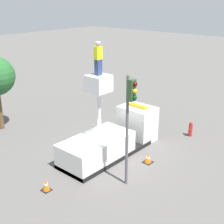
{
  "coord_description": "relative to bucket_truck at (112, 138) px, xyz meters",
  "views": [
    {
      "loc": [
        -12.17,
        -11.09,
        8.89
      ],
      "look_at": [
        -1.06,
        -1.37,
        3.38
      ],
      "focal_mm": 50.0,
      "sensor_mm": 36.0,
      "label": 1
    }
  ],
  "objects": [
    {
      "name": "traffic_light_pole",
      "position": [
        -2.03,
        -2.88,
        3.01
      ],
      "size": [
        0.34,
        0.57,
        5.6
      ],
      "color": "#515156",
      "rests_on": "ground"
    },
    {
      "name": "fire_hydrant",
      "position": [
        5.27,
        -2.43,
        -0.44
      ],
      "size": [
        0.49,
        0.25,
        1.02
      ],
      "color": "#B2231E",
      "rests_on": "ground"
    },
    {
      "name": "ground_plane",
      "position": [
        -0.49,
        0.0,
        -0.94
      ],
      "size": [
        120.0,
        120.0,
        0.0
      ],
      "primitive_type": "plane",
      "color": "#565451"
    },
    {
      "name": "worker",
      "position": [
        -1.05,
        0.0,
        4.91
      ],
      "size": [
        0.4,
        0.26,
        1.75
      ],
      "color": "navy",
      "rests_on": "bucket_truck"
    },
    {
      "name": "bucket_truck",
      "position": [
        0.0,
        0.0,
        0.0
      ],
      "size": [
        6.84,
        2.29,
        4.98
      ],
      "color": "black",
      "rests_on": "ground"
    },
    {
      "name": "traffic_cone_rear",
      "position": [
        -5.05,
        -0.2,
        -0.64
      ],
      "size": [
        0.44,
        0.44,
        0.63
      ],
      "color": "black",
      "rests_on": "ground"
    },
    {
      "name": "traffic_cone_curbside",
      "position": [
        0.44,
        -2.35,
        -0.68
      ],
      "size": [
        0.51,
        0.51,
        0.55
      ],
      "color": "black",
      "rests_on": "ground"
    }
  ]
}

